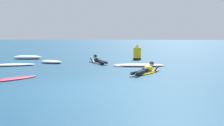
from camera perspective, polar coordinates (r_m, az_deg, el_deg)
The scene contains 9 objects.
ground_plane at distance 18.29m, azimuth -1.42°, elevation 0.82°, with size 120.00×120.00×0.00m, color navy.
surfer_near at distance 11.99m, azimuth 7.68°, elevation -1.56°, with size 1.58×2.45×0.53m.
surfer_far at distance 15.90m, azimuth -3.10°, elevation 0.46°, with size 1.48×2.32×0.55m.
drifting_surfboard at distance 10.99m, azimuth -21.04°, elevation -3.21°, with size 1.73×1.96×0.16m.
whitewater_front at distance 19.42m, azimuth -18.09°, elevation 1.21°, with size 2.03×0.88×0.27m.
whitewater_mid_left at distance 15.58m, azimuth -21.13°, elevation -0.38°, with size 2.57×1.35×0.13m.
whitewater_mid_right at distance 14.44m, azimuth 5.92°, elevation -0.46°, with size 2.86×1.04×0.14m.
whitewater_back at distance 16.26m, azimuth -13.18°, elevation 0.26°, with size 1.56×1.10×0.19m.
channel_marker_buoy at distance 18.13m, azimuth 5.56°, elevation 2.10°, with size 0.55×0.55×1.07m.
Camera 1 is at (1.81, -8.11, 1.80)m, focal length 41.53 mm.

